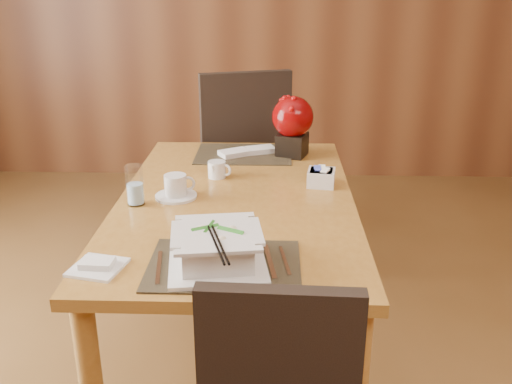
{
  "coord_description": "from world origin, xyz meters",
  "views": [
    {
      "loc": [
        0.14,
        -1.44,
        1.56
      ],
      "look_at": [
        0.08,
        0.35,
        0.87
      ],
      "focal_mm": 40.0,
      "sensor_mm": 36.0,
      "label": 1
    }
  ],
  "objects_px": {
    "soup_setting": "(217,249)",
    "berry_decor": "(293,122)",
    "coffee_cup": "(176,188)",
    "bread_plate": "(98,267)",
    "creamer_jug": "(217,169)",
    "far_chair": "(241,153)",
    "water_glass": "(135,185)",
    "sugar_caddy": "(321,178)",
    "dining_table": "(237,220)"
  },
  "relations": [
    {
      "from": "water_glass",
      "to": "dining_table",
      "type": "bearing_deg",
      "value": 12.39
    },
    {
      "from": "sugar_caddy",
      "to": "far_chair",
      "type": "height_order",
      "value": "far_chair"
    },
    {
      "from": "bread_plate",
      "to": "sugar_caddy",
      "type": "bearing_deg",
      "value": 45.7
    },
    {
      "from": "soup_setting",
      "to": "far_chair",
      "type": "relative_size",
      "value": 0.29
    },
    {
      "from": "dining_table",
      "to": "berry_decor",
      "type": "bearing_deg",
      "value": 67.15
    },
    {
      "from": "coffee_cup",
      "to": "soup_setting",
      "type": "bearing_deg",
      "value": -68.75
    },
    {
      "from": "soup_setting",
      "to": "berry_decor",
      "type": "relative_size",
      "value": 1.13
    },
    {
      "from": "water_glass",
      "to": "sugar_caddy",
      "type": "relative_size",
      "value": 1.41
    },
    {
      "from": "creamer_jug",
      "to": "bread_plate",
      "type": "bearing_deg",
      "value": -86.04
    },
    {
      "from": "coffee_cup",
      "to": "bread_plate",
      "type": "relative_size",
      "value": 1.13
    },
    {
      "from": "berry_decor",
      "to": "bread_plate",
      "type": "height_order",
      "value": "berry_decor"
    },
    {
      "from": "dining_table",
      "to": "sugar_caddy",
      "type": "relative_size",
      "value": 13.93
    },
    {
      "from": "dining_table",
      "to": "creamer_jug",
      "type": "distance_m",
      "value": 0.28
    },
    {
      "from": "creamer_jug",
      "to": "sugar_caddy",
      "type": "relative_size",
      "value": 0.9
    },
    {
      "from": "creamer_jug",
      "to": "far_chair",
      "type": "bearing_deg",
      "value": 108.8
    },
    {
      "from": "coffee_cup",
      "to": "far_chair",
      "type": "relative_size",
      "value": 0.15
    },
    {
      "from": "soup_setting",
      "to": "coffee_cup",
      "type": "bearing_deg",
      "value": 103.07
    },
    {
      "from": "bread_plate",
      "to": "far_chair",
      "type": "distance_m",
      "value": 1.63
    },
    {
      "from": "creamer_jug",
      "to": "dining_table",
      "type": "bearing_deg",
      "value": -44.36
    },
    {
      "from": "soup_setting",
      "to": "creamer_jug",
      "type": "distance_m",
      "value": 0.79
    },
    {
      "from": "dining_table",
      "to": "sugar_caddy",
      "type": "height_order",
      "value": "sugar_caddy"
    },
    {
      "from": "dining_table",
      "to": "berry_decor",
      "type": "xyz_separation_m",
      "value": [
        0.23,
        0.54,
        0.26
      ]
    },
    {
      "from": "water_glass",
      "to": "far_chair",
      "type": "bearing_deg",
      "value": 73.3
    },
    {
      "from": "bread_plate",
      "to": "far_chair",
      "type": "height_order",
      "value": "far_chair"
    },
    {
      "from": "berry_decor",
      "to": "dining_table",
      "type": "bearing_deg",
      "value": -112.85
    },
    {
      "from": "coffee_cup",
      "to": "far_chair",
      "type": "bearing_deg",
      "value": 79.44
    },
    {
      "from": "creamer_jug",
      "to": "far_chair",
      "type": "relative_size",
      "value": 0.09
    },
    {
      "from": "creamer_jug",
      "to": "far_chair",
      "type": "height_order",
      "value": "far_chair"
    },
    {
      "from": "water_glass",
      "to": "creamer_jug",
      "type": "distance_m",
      "value": 0.41
    },
    {
      "from": "soup_setting",
      "to": "dining_table",
      "type": "bearing_deg",
      "value": 79.77
    },
    {
      "from": "coffee_cup",
      "to": "bread_plate",
      "type": "distance_m",
      "value": 0.59
    },
    {
      "from": "soup_setting",
      "to": "water_glass",
      "type": "xyz_separation_m",
      "value": [
        -0.35,
        0.47,
        0.02
      ]
    },
    {
      "from": "bread_plate",
      "to": "coffee_cup",
      "type": "bearing_deg",
      "value": 76.44
    },
    {
      "from": "creamer_jug",
      "to": "coffee_cup",
      "type": "bearing_deg",
      "value": -97.35
    },
    {
      "from": "coffee_cup",
      "to": "creamer_jug",
      "type": "bearing_deg",
      "value": 59.93
    },
    {
      "from": "berry_decor",
      "to": "far_chair",
      "type": "bearing_deg",
      "value": 120.23
    },
    {
      "from": "water_glass",
      "to": "far_chair",
      "type": "height_order",
      "value": "far_chair"
    },
    {
      "from": "creamer_jug",
      "to": "sugar_caddy",
      "type": "height_order",
      "value": "creamer_jug"
    },
    {
      "from": "berry_decor",
      "to": "bread_plate",
      "type": "bearing_deg",
      "value": -118.1
    },
    {
      "from": "dining_table",
      "to": "far_chair",
      "type": "bearing_deg",
      "value": 92.42
    },
    {
      "from": "creamer_jug",
      "to": "berry_decor",
      "type": "distance_m",
      "value": 0.47
    },
    {
      "from": "sugar_caddy",
      "to": "bread_plate",
      "type": "relative_size",
      "value": 0.76
    },
    {
      "from": "sugar_caddy",
      "to": "berry_decor",
      "type": "height_order",
      "value": "berry_decor"
    },
    {
      "from": "bread_plate",
      "to": "dining_table",
      "type": "bearing_deg",
      "value": 57.41
    },
    {
      "from": "creamer_jug",
      "to": "berry_decor",
      "type": "height_order",
      "value": "berry_decor"
    },
    {
      "from": "water_glass",
      "to": "creamer_jug",
      "type": "bearing_deg",
      "value": 48.44
    },
    {
      "from": "coffee_cup",
      "to": "bread_plate",
      "type": "height_order",
      "value": "coffee_cup"
    },
    {
      "from": "coffee_cup",
      "to": "berry_decor",
      "type": "relative_size",
      "value": 0.57
    },
    {
      "from": "berry_decor",
      "to": "bread_plate",
      "type": "relative_size",
      "value": 1.99
    },
    {
      "from": "soup_setting",
      "to": "coffee_cup",
      "type": "height_order",
      "value": "soup_setting"
    }
  ]
}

